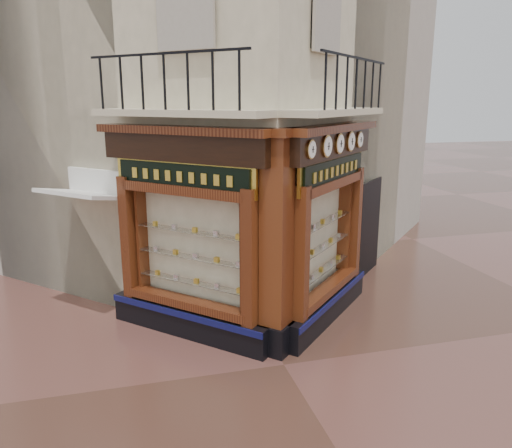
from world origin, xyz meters
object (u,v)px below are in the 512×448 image
object	(u,v)px
corner_pilaster	(276,248)
signboard_right	(334,170)
clock_b	(327,146)
awning	(92,313)
signboard_left	(182,176)
clock_d	(351,141)
clock_e	(359,140)
clock_c	(340,144)
clock_a	(311,149)

from	to	relation	value
corner_pilaster	signboard_right	xyz separation A→B (m)	(1.46, 1.01, 1.15)
clock_b	awning	xyz separation A→B (m)	(-4.36, 2.13, -3.62)
awning	clock_b	bearing A→B (deg)	-161.01
awning	signboard_left	world-z (taller)	signboard_left
corner_pilaster	signboard_left	world-z (taller)	corner_pilaster
signboard_left	signboard_right	world-z (taller)	signboard_right
signboard_right	corner_pilaster	bearing A→B (deg)	169.75
clock_d	awning	bearing A→B (deg)	121.50
clock_e	signboard_right	size ratio (longest dim) A/B	0.15
clock_b	clock_d	xyz separation A→B (m)	(0.87, 0.87, -0.00)
corner_pilaster	signboard_right	size ratio (longest dim) A/B	1.78
clock_c	signboard_left	size ratio (longest dim) A/B	0.18
clock_d	clock_e	size ratio (longest dim) A/B	1.19
signboard_left	corner_pilaster	bearing A→B (deg)	-169.75
clock_d	clock_e	xyz separation A→B (m)	(0.38, 0.38, 0.00)
clock_c	clock_d	bearing A→B (deg)	0.00
clock_b	clock_d	world-z (taller)	clock_b
corner_pilaster	clock_c	distance (m)	2.42
clock_d	signboard_right	distance (m)	0.77
clock_a	signboard_right	size ratio (longest dim) A/B	0.15
corner_pilaster	signboard_left	distance (m)	2.12
clock_a	signboard_right	xyz separation A→B (m)	(0.88, 1.04, -0.52)
clock_a	clock_c	xyz separation A→B (m)	(0.93, 0.93, 0.00)
clock_e	signboard_right	world-z (taller)	clock_e
clock_c	clock_d	size ratio (longest dim) A/B	0.97
corner_pilaster	clock_e	xyz separation A→B (m)	(2.32, 1.71, 1.67)
corner_pilaster	clock_a	size ratio (longest dim) A/B	12.26
clock_b	signboard_right	bearing A→B (deg)	9.37
clock_b	signboard_right	distance (m)	0.85
clock_b	clock_d	size ratio (longest dim) A/B	1.01
clock_e	clock_d	bearing A→B (deg)	180.00
corner_pilaster	clock_a	bearing A→B (deg)	-47.66
clock_e	awning	bearing A→B (deg)	126.12
corner_pilaster	clock_b	distance (m)	2.04
clock_c	awning	size ratio (longest dim) A/B	0.23
clock_d	corner_pilaster	bearing A→B (deg)	169.54
clock_c	clock_e	bearing A→B (deg)	0.00
clock_d	clock_c	bearing A→B (deg)	-180.00
awning	signboard_left	bearing A→B (deg)	-175.65
clock_b	clock_e	bearing A→B (deg)	0.00
clock_c	clock_b	bearing A→B (deg)	-180.00
clock_a	awning	bearing A→B (deg)	100.96
clock_c	clock_a	bearing A→B (deg)	180.00
awning	corner_pilaster	bearing A→B (deg)	-173.15
clock_d	awning	distance (m)	6.49
signboard_left	clock_a	bearing A→B (deg)	-162.04
clock_a	signboard_right	world-z (taller)	clock_a
clock_a	clock_e	size ratio (longest dim) A/B	0.97
clock_a	signboard_left	size ratio (longest dim) A/B	0.15
awning	signboard_right	xyz separation A→B (m)	(4.76, -1.58, 3.10)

